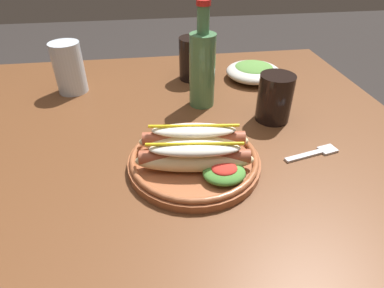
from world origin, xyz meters
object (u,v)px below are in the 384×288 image
at_px(hot_dog_plate, 195,155).
at_px(extra_cup, 275,98).
at_px(side_bowl, 253,71).
at_px(soda_cup, 194,59).
at_px(water_cup, 69,68).
at_px(fork, 315,153).
at_px(glass_bottle, 202,67).

height_order(hot_dog_plate, extra_cup, extra_cup).
distance_m(hot_dog_plate, side_bowl, 0.45).
xyz_separation_m(soda_cup, water_cup, (-0.34, -0.04, 0.01)).
relative_size(hot_dog_plate, fork, 2.10).
bearing_deg(hot_dog_plate, soda_cup, 82.05).
bearing_deg(side_bowl, glass_bottle, -142.97).
distance_m(soda_cup, glass_bottle, 0.17).
xyz_separation_m(fork, soda_cup, (-0.19, 0.41, 0.06)).
relative_size(hot_dog_plate, extra_cup, 2.29).
height_order(soda_cup, extra_cup, soda_cup).
relative_size(extra_cup, glass_bottle, 0.44).
bearing_deg(extra_cup, side_bowl, 84.00).
bearing_deg(soda_cup, glass_bottle, -91.18).
xyz_separation_m(water_cup, side_bowl, (0.52, 0.01, -0.04)).
distance_m(soda_cup, water_cup, 0.35).
bearing_deg(soda_cup, side_bowl, -10.01).
xyz_separation_m(soda_cup, glass_bottle, (-0.00, -0.17, 0.04)).
bearing_deg(hot_dog_plate, glass_bottle, 77.70).
distance_m(fork, soda_cup, 0.46).
height_order(soda_cup, water_cup, water_cup).
bearing_deg(water_cup, glass_bottle, -20.28).
bearing_deg(extra_cup, hot_dog_plate, -143.87).
bearing_deg(water_cup, hot_dog_plate, -52.89).
distance_m(soda_cup, side_bowl, 0.18).
relative_size(water_cup, glass_bottle, 0.53).
height_order(hot_dog_plate, side_bowl, hot_dog_plate).
distance_m(water_cup, glass_bottle, 0.36).
bearing_deg(side_bowl, extra_cup, -96.00).
relative_size(soda_cup, side_bowl, 0.75).
bearing_deg(glass_bottle, fork, -51.88).
bearing_deg(soda_cup, extra_cup, -60.39).
bearing_deg(extra_cup, glass_bottle, 147.17).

